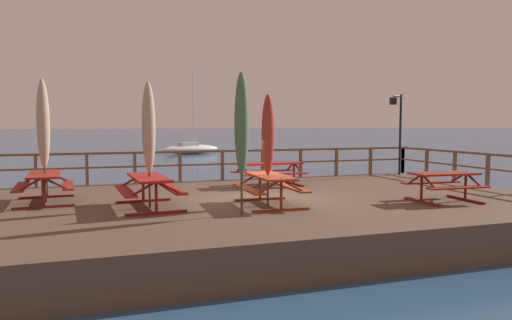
% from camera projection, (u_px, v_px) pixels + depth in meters
% --- Properties ---
extents(ground_plane, '(600.00, 600.00, 0.00)m').
position_uv_depth(ground_plane, '(264.00, 229.00, 13.03)').
color(ground_plane, navy).
extents(wooden_deck, '(15.76, 9.31, 0.86)m').
position_uv_depth(wooden_deck, '(264.00, 214.00, 13.00)').
color(wooden_deck, brown).
rests_on(wooden_deck, ground).
extents(railing_waterside_far, '(15.56, 0.10, 1.09)m').
position_uv_depth(railing_waterside_far, '(222.00, 160.00, 17.17)').
color(railing_waterside_far, brown).
rests_on(railing_waterside_far, wooden_deck).
extents(railing_side_right, '(0.10, 9.11, 1.09)m').
position_uv_depth(railing_side_right, '(488.00, 164.00, 15.38)').
color(railing_side_right, brown).
rests_on(railing_side_right, wooden_deck).
extents(picnic_table_mid_centre, '(1.78, 1.49, 0.78)m').
position_uv_depth(picnic_table_mid_centre, '(444.00, 181.00, 12.35)').
color(picnic_table_mid_centre, maroon).
rests_on(picnic_table_mid_centre, wooden_deck).
extents(picnic_table_back_right, '(1.51, 2.16, 0.78)m').
position_uv_depth(picnic_table_back_right, '(45.00, 181.00, 12.18)').
color(picnic_table_back_right, maroon).
rests_on(picnic_table_back_right, wooden_deck).
extents(picnic_table_mid_left, '(1.47, 2.08, 0.78)m').
position_uv_depth(picnic_table_mid_left, '(270.00, 183.00, 11.78)').
color(picnic_table_mid_left, '#993819').
rests_on(picnic_table_mid_left, wooden_deck).
extents(picnic_table_front_left, '(1.54, 2.26, 0.78)m').
position_uv_depth(picnic_table_front_left, '(149.00, 185.00, 11.45)').
color(picnic_table_front_left, maroon).
rests_on(picnic_table_front_left, wooden_deck).
extents(picnic_table_front_right, '(2.25, 1.48, 0.78)m').
position_uv_depth(picnic_table_front_right, '(269.00, 169.00, 15.54)').
color(picnic_table_front_right, maroon).
rests_on(picnic_table_front_right, wooden_deck).
extents(patio_umbrella_short_front, '(0.32, 0.32, 3.18)m').
position_uv_depth(patio_umbrella_short_front, '(242.00, 124.00, 10.47)').
color(patio_umbrella_short_front, '#4C3828').
rests_on(patio_umbrella_short_front, wooden_deck).
extents(patio_umbrella_tall_mid_right, '(0.32, 0.32, 3.19)m').
position_uv_depth(patio_umbrella_tall_mid_right, '(43.00, 124.00, 12.11)').
color(patio_umbrella_tall_mid_right, '#4C3828').
rests_on(patio_umbrella_tall_mid_right, wooden_deck).
extents(patio_umbrella_tall_front, '(0.32, 0.32, 2.77)m').
position_uv_depth(patio_umbrella_tall_front, '(268.00, 135.00, 11.65)').
color(patio_umbrella_tall_front, '#4C3828').
rests_on(patio_umbrella_tall_front, wooden_deck).
extents(patio_umbrella_tall_back_left, '(0.32, 0.32, 3.04)m').
position_uv_depth(patio_umbrella_tall_back_left, '(149.00, 128.00, 11.34)').
color(patio_umbrella_tall_back_left, '#4C3828').
rests_on(patio_umbrella_tall_back_left, wooden_deck).
extents(lamp_post_hooked, '(0.65, 0.35, 3.20)m').
position_uv_depth(lamp_post_hooked, '(398.00, 122.00, 18.71)').
color(lamp_post_hooked, black).
rests_on(lamp_post_hooked, wooden_deck).
extents(sailboat_distant, '(6.23, 3.41, 7.72)m').
position_uv_depth(sailboat_distant, '(191.00, 149.00, 45.85)').
color(sailboat_distant, white).
rests_on(sailboat_distant, ground).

